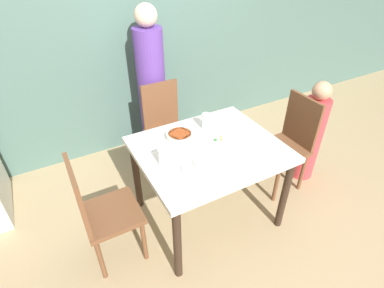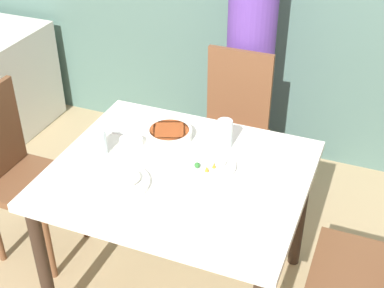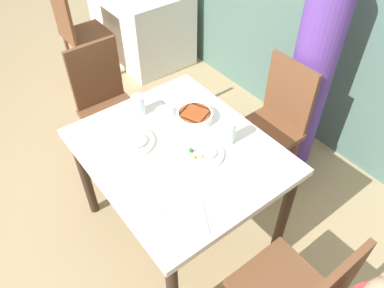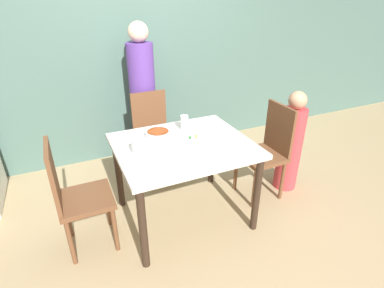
% 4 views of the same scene
% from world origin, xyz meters
% --- Properties ---
extents(ground_plane, '(10.00, 10.00, 0.00)m').
position_xyz_m(ground_plane, '(0.00, 0.00, 0.00)').
color(ground_plane, tan).
extents(wall_back, '(10.00, 0.06, 2.70)m').
position_xyz_m(wall_back, '(0.00, 1.47, 1.35)').
color(wall_back, '#4C6B60').
rests_on(wall_back, ground_plane).
extents(dining_table, '(1.10, 0.93, 0.76)m').
position_xyz_m(dining_table, '(0.00, 0.00, 0.66)').
color(dining_table, silver).
rests_on(dining_table, ground_plane).
extents(chair_adult_spot, '(0.40, 0.40, 0.94)m').
position_xyz_m(chair_adult_spot, '(-0.01, 0.81, 0.51)').
color(chair_adult_spot, brown).
rests_on(chair_adult_spot, ground_plane).
extents(chair_child_spot, '(0.40, 0.40, 0.94)m').
position_xyz_m(chair_child_spot, '(0.89, 0.01, 0.51)').
color(chair_child_spot, brown).
rests_on(chair_child_spot, ground_plane).
extents(chair_empty_left, '(0.40, 0.40, 0.94)m').
position_xyz_m(chair_empty_left, '(-0.89, 0.00, 0.51)').
color(chair_empty_left, brown).
rests_on(chair_empty_left, ground_plane).
extents(person_adult, '(0.28, 0.28, 1.62)m').
position_xyz_m(person_adult, '(-0.01, 1.12, 0.77)').
color(person_adult, '#5B3893').
rests_on(person_adult, ground_plane).
extents(person_child, '(0.23, 0.23, 1.05)m').
position_xyz_m(person_child, '(1.18, 0.01, 0.49)').
color(person_child, '#C63D42').
rests_on(person_child, ground_plane).
extents(bowl_curry, '(0.22, 0.22, 0.05)m').
position_xyz_m(bowl_curry, '(-0.14, 0.22, 0.78)').
color(bowl_curry, white).
rests_on(bowl_curry, dining_table).
extents(plate_rice_adult, '(0.23, 0.23, 0.05)m').
position_xyz_m(plate_rice_adult, '(0.12, 0.07, 0.77)').
color(plate_rice_adult, white).
rests_on(plate_rice_adult, dining_table).
extents(plate_rice_child, '(0.26, 0.26, 0.04)m').
position_xyz_m(plate_rice_child, '(-0.19, -0.18, 0.77)').
color(plate_rice_child, white).
rests_on(plate_rice_child, dining_table).
extents(bowl_rice_small, '(0.11, 0.11, 0.04)m').
position_xyz_m(bowl_rice_small, '(-0.29, 0.10, 0.78)').
color(bowl_rice_small, white).
rests_on(bowl_rice_small, dining_table).
extents(glass_water_tall, '(0.07, 0.07, 0.14)m').
position_xyz_m(glass_water_tall, '(0.12, 0.25, 0.82)').
color(glass_water_tall, silver).
rests_on(glass_water_tall, dining_table).
extents(glass_water_short, '(0.08, 0.08, 0.12)m').
position_xyz_m(glass_water_short, '(-0.39, -0.01, 0.82)').
color(glass_water_short, silver).
rests_on(glass_water_short, dining_table).
extents(napkin_folded, '(0.14, 0.14, 0.01)m').
position_xyz_m(napkin_folded, '(-0.41, 0.23, 0.76)').
color(napkin_folded, white).
rests_on(napkin_folded, dining_table).
extents(fork_steel, '(0.18, 0.04, 0.01)m').
position_xyz_m(fork_steel, '(0.21, -0.31, 0.76)').
color(fork_steel, silver).
rests_on(fork_steel, dining_table).
extents(spoon_steel, '(0.17, 0.10, 0.01)m').
position_xyz_m(spoon_steel, '(0.44, -0.18, 0.76)').
color(spoon_steel, silver).
rests_on(spoon_steel, dining_table).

